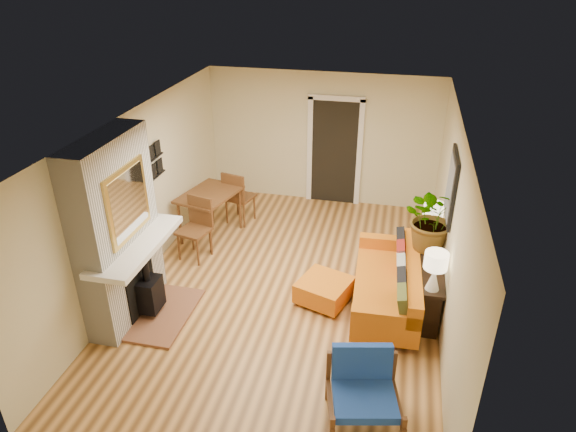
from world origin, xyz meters
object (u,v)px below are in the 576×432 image
Objects in this scene: console_table at (429,267)px; lamp_near at (435,267)px; blue_chair at (363,385)px; lamp_far at (433,216)px; ottoman at (324,289)px; dining_table at (214,203)px; houseplant at (434,218)px; sofa at (392,284)px.

lamp_near reaches higher than console_table.
lamp_far is at bearing 76.59° from blue_chair.
ottoman is 0.44× the size of dining_table.
ottoman is 2.67m from dining_table.
lamp_near is (3.64, -1.84, 0.38)m from dining_table.
houseplant is (-0.01, -0.39, 0.16)m from lamp_far.
lamp_near is (1.45, -0.40, 0.86)m from ottoman.
ottoman is at bearing 110.58° from blue_chair.
dining_table is at bearing 167.51° from houseplant.
dining_table is at bearing 146.75° from ottoman.
ottoman is 0.47× the size of console_table.
sofa is 1.13× the size of console_table.
sofa is at bearing 84.14° from blue_chair.
lamp_near is at bearing -15.55° from ottoman.
lamp_near reaches higher than blue_chair.
console_table is at bearing -87.90° from houseplant.
houseplant is (-0.01, 1.04, 0.16)m from lamp_near.
houseplant reaches higher than sofa.
console_table is at bearing 25.29° from sofa.
console_table is at bearing 90.00° from lamp_near.
lamp_far is (3.64, -0.42, 0.38)m from dining_table.
sofa is at bearing 133.22° from lamp_near.
houseplant reaches higher than ottoman.
ottoman is at bearing -33.25° from dining_table.
houseplant reaches higher than lamp_far.
dining_table reaches higher than sofa.
lamp_near and lamp_far have the same top height.
houseplant is at bearing 92.10° from console_table.
sofa is at bearing -133.78° from houseplant.
lamp_near is 1.00× the size of lamp_far.
console_table is (3.64, -1.08, -0.10)m from dining_table.
sofa is 2.11× the size of houseplant.
blue_chair is 0.50× the size of console_table.
blue_chair reaches higher than ottoman.
ottoman is 1.73m from lamp_near.
houseplant is (0.49, 0.51, 0.86)m from sofa.
houseplant is at bearing 46.22° from sofa.
lamp_far is at bearing 90.00° from console_table.
sofa is 2.40× the size of ottoman.
lamp_far reaches higher than blue_chair.
lamp_near is (0.00, -0.76, 0.49)m from console_table.
ottoman is at bearing -172.44° from sofa.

